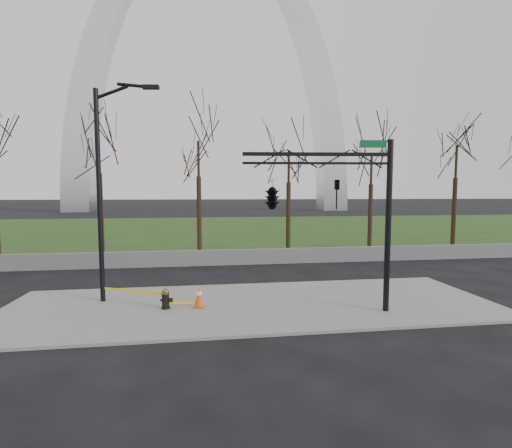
{
  "coord_description": "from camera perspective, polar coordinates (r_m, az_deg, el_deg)",
  "views": [
    {
      "loc": [
        -1.77,
        -13.18,
        4.19
      ],
      "look_at": [
        0.39,
        2.0,
        2.9
      ],
      "focal_mm": 25.61,
      "sensor_mm": 36.0,
      "label": 1
    }
  ],
  "objects": [
    {
      "name": "gateway_arch",
      "position": [
        92.63,
        -7.18,
        22.56
      ],
      "size": [
        66.0,
        6.0,
        65.0
      ],
      "primitive_type": null,
      "color": "silver",
      "rests_on": "ground"
    },
    {
      "name": "street_light",
      "position": [
        14.74,
        -22.52,
        6.41
      ],
      "size": [
        2.39,
        0.48,
        8.21
      ],
      "rotation": [
        0.0,
        0.0,
        -0.12
      ],
      "color": "black",
      "rests_on": "ground"
    },
    {
      "name": "traffic_signal_mast",
      "position": [
        12.43,
        6.05,
        4.58
      ],
      "size": [
        5.08,
        2.53,
        6.0
      ],
      "rotation": [
        0.0,
        0.0,
        -0.11
      ],
      "color": "black",
      "rests_on": "ground"
    },
    {
      "name": "caution_tape",
      "position": [
        14.11,
        -16.61,
        -10.51
      ],
      "size": [
        3.63,
        1.32,
        0.4
      ],
      "color": "yellow",
      "rests_on": "ground"
    },
    {
      "name": "traffic_cone",
      "position": [
        13.51,
        -8.92,
        -11.25
      ],
      "size": [
        0.47,
        0.47,
        0.74
      ],
      "rotation": [
        0.0,
        0.0,
        -0.28
      ],
      "color": "#DF500B",
      "rests_on": "sidewalk"
    },
    {
      "name": "grass_strip",
      "position": [
        43.42,
        -5.74,
        -0.72
      ],
      "size": [
        120.0,
        40.0,
        0.06
      ],
      "primitive_type": "cube",
      "color": "#223D16",
      "rests_on": "ground"
    },
    {
      "name": "ground",
      "position": [
        13.94,
        -0.46,
        -12.68
      ],
      "size": [
        500.0,
        500.0,
        0.0
      ],
      "primitive_type": "plane",
      "color": "black",
      "rests_on": "ground"
    },
    {
      "name": "sidewalk",
      "position": [
        13.93,
        -0.46,
        -12.48
      ],
      "size": [
        18.0,
        6.0,
        0.1
      ],
      "primitive_type": "cube",
      "color": "gray",
      "rests_on": "ground"
    },
    {
      "name": "tree_row",
      "position": [
        26.78,
        11.82,
        4.98
      ],
      "size": [
        60.68,
        4.0,
        8.64
      ],
      "color": "black",
      "rests_on": "ground"
    },
    {
      "name": "fire_hydrant",
      "position": [
        13.61,
        -13.9,
        -11.26
      ],
      "size": [
        0.48,
        0.32,
        0.77
      ],
      "rotation": [
        0.0,
        0.0,
        -0.34
      ],
      "color": "black",
      "rests_on": "sidewalk"
    },
    {
      "name": "guardrail",
      "position": [
        21.58,
        -3.3,
        -5.18
      ],
      "size": [
        60.0,
        0.3,
        0.9
      ],
      "primitive_type": "cube",
      "color": "#59595B",
      "rests_on": "ground"
    }
  ]
}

